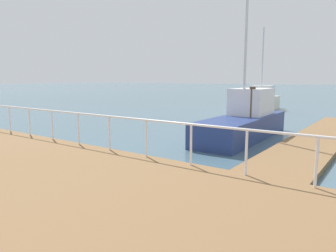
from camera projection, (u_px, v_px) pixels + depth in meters
The scene contains 6 objects.
ground_plane at pixel (48, 127), 16.92m from camera, with size 300.00×300.00×0.00m, color #476675.
floating_dock at pixel (318, 139), 13.11m from camera, with size 15.62×2.00×0.18m, color olive.
boardwalk_railing at pixel (247, 140), 7.07m from camera, with size 0.06×26.48×1.08m.
dock_piling_0 at pixel (252, 113), 13.37m from camera, with size 0.25×0.25×2.25m, color brown.
moored_boat_0 at pixel (261, 101), 26.30m from camera, with size 5.46×2.68×6.72m.
moored_boat_1 at pixel (245, 121), 13.83m from camera, with size 6.69×2.00×6.14m.
Camera 1 is at (-9.83, 5.01, 2.58)m, focal length 33.59 mm.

